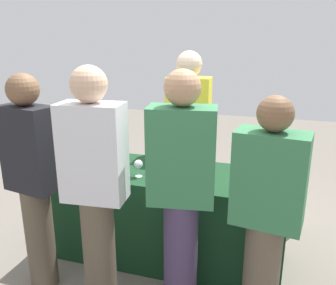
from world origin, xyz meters
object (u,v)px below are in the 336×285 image
wine_glass_1 (123,159)px  guest_1 (95,187)px  wine_bottle_0 (95,145)px  wine_glass_0 (111,158)px  wine_bottle_2 (121,150)px  menu_board (276,191)px  wine_bottle_4 (172,152)px  wine_glass_2 (138,165)px  server_pouring (188,136)px  guest_2 (181,190)px  wine_bottle_5 (200,156)px  guest_3 (266,214)px  wine_bottle_3 (153,151)px  wine_bottle_1 (113,146)px  ice_bucket (100,153)px  guest_0 (33,178)px

wine_glass_1 → guest_1: size_ratio=0.07×
wine_bottle_0 → wine_glass_0: wine_bottle_0 is taller
wine_bottle_2 → menu_board: 1.63m
wine_glass_1 → guest_1: guest_1 is taller
wine_bottle_4 → wine_bottle_0: bearing=-178.8°
wine_glass_2 → server_pouring: 0.75m
guest_2 → wine_glass_0: bearing=136.8°
wine_bottle_5 → guest_3: bearing=-51.1°
wine_bottle_3 → server_pouring: (0.22, 0.38, 0.06)m
wine_glass_0 → wine_bottle_0: bearing=140.4°
guest_3 → wine_bottle_3: bearing=151.9°
guest_3 → wine_bottle_1: bearing=160.0°
server_pouring → guest_3: server_pouring is taller
ice_bucket → guest_1: 0.79m
wine_bottle_1 → wine_bottle_2: (0.10, -0.05, -0.01)m
wine_glass_2 → guest_2: 0.61m
ice_bucket → wine_bottle_3: bearing=22.0°
wine_bottle_4 → guest_1: 0.92m
wine_bottle_1 → wine_bottle_3: wine_bottle_1 is taller
wine_bottle_5 → server_pouring: (-0.21, 0.42, 0.04)m
wine_bottle_0 → ice_bucket: wine_bottle_0 is taller
wine_bottle_3 → ice_bucket: 0.46m
wine_glass_1 → menu_board: wine_glass_1 is taller
wine_bottle_2 → guest_2: bearing=-43.1°
server_pouring → guest_0: server_pouring is taller
wine_bottle_0 → wine_glass_0: 0.36m
server_pouring → menu_board: size_ratio=2.40×
wine_bottle_2 → ice_bucket: 0.19m
wine_bottle_5 → guest_2: 0.69m
ice_bucket → guest_0: guest_0 is taller
wine_bottle_2 → wine_bottle_3: 0.29m
wine_glass_0 → ice_bucket: (-0.14, 0.06, 0.01)m
ice_bucket → menu_board: size_ratio=0.29×
wine_bottle_4 → wine_glass_0: 0.52m
ice_bucket → guest_2: bearing=-32.5°
wine_glass_1 → menu_board: 1.63m
wine_bottle_4 → guest_3: (0.82, -0.75, -0.07)m
wine_bottle_3 → guest_0: (-0.61, -0.81, -0.01)m
wine_bottle_0 → menu_board: bearing=23.1°
wine_bottle_5 → guest_3: (0.56, -0.69, -0.08)m
wine_bottle_4 → ice_bucket: size_ratio=1.50×
guest_3 → server_pouring: bearing=133.2°
wine_bottle_4 → wine_bottle_3: bearing=-176.5°
wine_glass_1 → ice_bucket: size_ratio=0.60×
wine_bottle_3 → guest_1: size_ratio=0.18×
ice_bucket → server_pouring: 0.85m
guest_2 → menu_board: bearing=57.5°
wine_bottle_3 → server_pouring: server_pouring is taller
wine_glass_1 → wine_bottle_3: bearing=50.3°
wine_glass_2 → ice_bucket: size_ratio=0.67×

